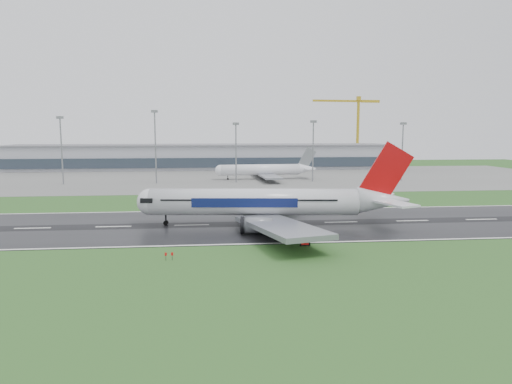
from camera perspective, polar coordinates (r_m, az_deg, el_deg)
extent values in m
plane|color=#25521E|center=(122.67, -7.90, -4.09)|extent=(520.00, 520.00, 0.00)
cube|color=black|center=(122.66, -7.90, -4.06)|extent=(400.00, 45.00, 0.10)
cube|color=slate|center=(246.35, -6.78, 1.77)|extent=(400.00, 130.00, 0.08)
cube|color=#999AA4|center=(305.60, -6.59, 4.29)|extent=(240.00, 36.00, 15.00)
cylinder|color=gray|center=(230.43, -22.77, 4.57)|extent=(0.64, 0.64, 29.94)
cylinder|color=gray|center=(221.68, -12.25, 5.26)|extent=(0.64, 0.64, 32.85)
cylinder|color=gray|center=(220.69, -2.48, 4.69)|extent=(0.64, 0.64, 27.25)
cylinder|color=gray|center=(225.78, 7.02, 4.84)|extent=(0.64, 0.64, 28.32)
cylinder|color=gray|center=(239.54, 17.52, 4.60)|extent=(0.64, 0.64, 27.48)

